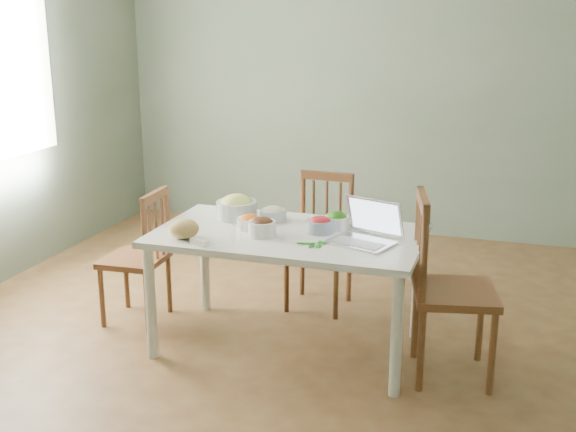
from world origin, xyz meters
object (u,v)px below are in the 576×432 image
(dining_table, at_px, (288,291))
(laptop, at_px, (361,224))
(chair_left, at_px, (134,256))
(bread_boule, at_px, (184,229))
(chair_right, at_px, (455,288))
(chair_far, at_px, (319,243))
(bowl_squash, at_px, (237,207))

(dining_table, height_order, laptop, laptop)
(laptop, bearing_deg, chair_left, -167.46)
(bread_boule, bearing_deg, chair_right, 8.57)
(chair_left, height_order, bread_boule, chair_left)
(chair_far, height_order, laptop, laptop)
(chair_left, bearing_deg, dining_table, 82.56)
(dining_table, xyz_separation_m, chair_left, (-1.05, 0.08, 0.08))
(dining_table, bearing_deg, bread_boule, -152.58)
(chair_right, xyz_separation_m, laptop, (-0.51, -0.03, 0.32))
(dining_table, relative_size, chair_left, 1.75)
(chair_right, distance_m, bread_boule, 1.51)
(chair_left, xyz_separation_m, bowl_squash, (0.66, 0.12, 0.35))
(dining_table, xyz_separation_m, chair_right, (0.95, -0.05, 0.15))
(chair_far, height_order, chair_right, chair_right)
(bowl_squash, bearing_deg, chair_right, -10.35)
(chair_right, relative_size, bowl_squash, 4.11)
(chair_right, bearing_deg, chair_left, 74.05)
(chair_left, bearing_deg, bowl_squash, 96.92)
(chair_far, xyz_separation_m, bowl_squash, (-0.40, -0.45, 0.33))
(chair_right, bearing_deg, bowl_squash, 67.37)
(chair_far, relative_size, chair_right, 0.89)
(chair_left, xyz_separation_m, chair_right, (2.01, -0.13, 0.07))
(bread_boule, distance_m, laptop, 0.98)
(dining_table, distance_m, bowl_squash, 0.61)
(chair_far, bearing_deg, chair_left, -149.70)
(dining_table, distance_m, chair_left, 1.06)
(chair_left, height_order, bowl_squash, chair_left)
(laptop, bearing_deg, bread_boule, -149.99)
(dining_table, xyz_separation_m, laptop, (0.44, -0.07, 0.47))
(dining_table, xyz_separation_m, bread_boule, (-0.52, -0.27, 0.41))
(dining_table, distance_m, bread_boule, 0.72)
(chair_right, bearing_deg, chair_far, 41.35)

